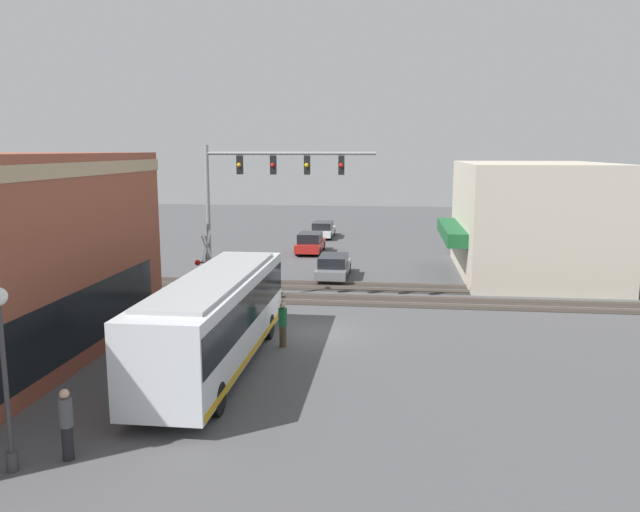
{
  "coord_description": "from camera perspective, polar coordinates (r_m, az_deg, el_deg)",
  "views": [
    {
      "loc": [
        -25.14,
        -3.34,
        7.65
      ],
      "look_at": [
        4.21,
        0.15,
        2.59
      ],
      "focal_mm": 35.0,
      "sensor_mm": 36.0,
      "label": 1
    }
  ],
  "objects": [
    {
      "name": "crossing_signal",
      "position": [
        30.3,
        -10.3,
        -0.61
      ],
      "size": [
        1.41,
        1.18,
        3.81
      ],
      "color": "gray",
      "rests_on": "ground"
    },
    {
      "name": "shop_building",
      "position": [
        40.28,
        18.71,
        3.18
      ],
      "size": [
        12.43,
        9.62,
        6.86
      ],
      "color": "beige",
      "rests_on": "ground"
    },
    {
      "name": "city_bus",
      "position": [
        22.3,
        -9.49,
        -5.53
      ],
      "size": [
        11.56,
        2.59,
        3.32
      ],
      "color": "silver",
      "rests_on": "ground"
    },
    {
      "name": "rail_track_far",
      "position": [
        35.34,
        1.19,
        -2.73
      ],
      "size": [
        2.6,
        60.0,
        0.15
      ],
      "color": "#332D28",
      "rests_on": "ground"
    },
    {
      "name": "parked_car_red",
      "position": [
        46.55,
        -0.89,
        1.15
      ],
      "size": [
        4.54,
        1.82,
        1.54
      ],
      "color": "#B21E19",
      "rests_on": "ground"
    },
    {
      "name": "streetlamp",
      "position": [
        16.54,
        -26.95,
        -8.73
      ],
      "size": [
        0.44,
        0.44,
        4.53
      ],
      "color": "#38383A",
      "rests_on": "ground"
    },
    {
      "name": "traffic_signal_gantry",
      "position": [
        30.35,
        -5.58,
        6.45
      ],
      "size": [
        0.42,
        8.28,
        7.86
      ],
      "color": "gray",
      "rests_on": "ground"
    },
    {
      "name": "pedestrian_by_lamp",
      "position": [
        17.16,
        -22.17,
        -14.0
      ],
      "size": [
        0.34,
        0.34,
        1.85
      ],
      "color": "black",
      "rests_on": "ground"
    },
    {
      "name": "pedestrian_near_bus",
      "position": [
        24.55,
        -3.42,
        -6.22
      ],
      "size": [
        0.34,
        0.34,
        1.78
      ],
      "color": "#473828",
      "rests_on": "ground"
    },
    {
      "name": "ground_plane",
      "position": [
        26.49,
        -0.76,
        -7.06
      ],
      "size": [
        120.0,
        120.0,
        0.0
      ],
      "primitive_type": "plane",
      "color": "#4C4C4F"
    },
    {
      "name": "rail_track_near",
      "position": [
        32.24,
        0.63,
        -3.95
      ],
      "size": [
        2.6,
        60.0,
        0.15
      ],
      "color": "#332D28",
      "rests_on": "ground"
    },
    {
      "name": "parked_car_white",
      "position": [
        54.77,
        0.28,
        2.39
      ],
      "size": [
        4.82,
        1.82,
        1.4
      ],
      "color": "silver",
      "rests_on": "ground"
    },
    {
      "name": "parked_car_grey",
      "position": [
        37.61,
        1.25,
        -1.0
      ],
      "size": [
        4.87,
        1.82,
        1.39
      ],
      "color": "slate",
      "rests_on": "ground"
    }
  ]
}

